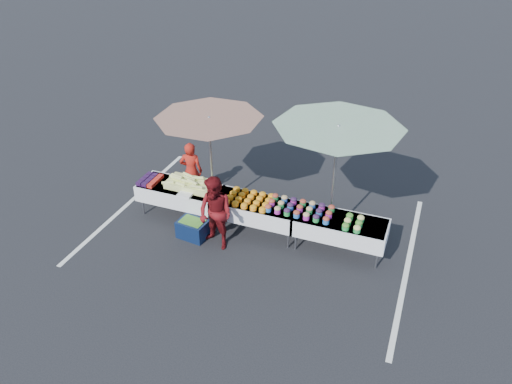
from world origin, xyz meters
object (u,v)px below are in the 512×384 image
(table_left, at_px, (180,193))
(customer, at_px, (215,214))
(umbrella_right, at_px, (338,136))
(vendor, at_px, (191,171))
(storage_bin, at_px, (193,228))
(table_center, at_px, (256,209))
(table_right, at_px, (340,227))
(umbrella_left, at_px, (209,126))

(table_left, height_order, customer, customer)
(umbrella_right, bearing_deg, vendor, 174.31)
(storage_bin, bearing_deg, table_center, 35.35)
(table_center, height_order, table_right, same)
(table_center, relative_size, table_right, 1.00)
(vendor, xyz_separation_m, umbrella_left, (0.70, -0.34, 1.40))
(table_center, distance_m, table_right, 1.80)
(vendor, bearing_deg, table_right, 154.89)
(table_center, xyz_separation_m, customer, (-0.58, -0.75, 0.21))
(umbrella_left, bearing_deg, customer, -61.79)
(customer, bearing_deg, umbrella_left, 134.98)
(umbrella_right, bearing_deg, table_center, -165.10)
(table_right, relative_size, umbrella_left, 0.63)
(table_left, xyz_separation_m, table_center, (1.80, 0.00, 0.00))
(table_left, distance_m, vendor, 0.76)
(customer, height_order, umbrella_left, umbrella_left)
(vendor, distance_m, umbrella_left, 1.60)
(table_left, relative_size, umbrella_left, 0.63)
(table_right, bearing_deg, table_left, 180.00)
(table_left, relative_size, umbrella_right, 0.62)
(table_right, xyz_separation_m, vendor, (-3.70, 0.74, 0.14))
(table_left, bearing_deg, umbrella_left, 33.49)
(table_center, xyz_separation_m, umbrella_left, (-1.20, 0.40, 1.54))
(umbrella_right, distance_m, storage_bin, 3.59)
(umbrella_right, bearing_deg, table_right, -53.47)
(table_right, height_order, umbrella_left, umbrella_left)
(customer, bearing_deg, table_right, 34.27)
(table_right, height_order, customer, customer)
(customer, relative_size, umbrella_left, 0.54)
(table_right, relative_size, storage_bin, 2.83)
(umbrella_left, bearing_deg, table_right, -7.61)
(umbrella_left, relative_size, umbrella_right, 0.98)
(umbrella_left, bearing_deg, storage_bin, -89.05)
(table_left, bearing_deg, table_center, 0.00)
(umbrella_left, bearing_deg, table_left, -146.51)
(table_left, relative_size, table_right, 1.00)
(table_left, height_order, table_right, same)
(vendor, bearing_deg, table_center, 144.93)
(umbrella_right, bearing_deg, storage_bin, -158.62)
(customer, distance_m, storage_bin, 0.85)
(table_left, height_order, storage_bin, table_left)
(table_left, distance_m, table_center, 1.80)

